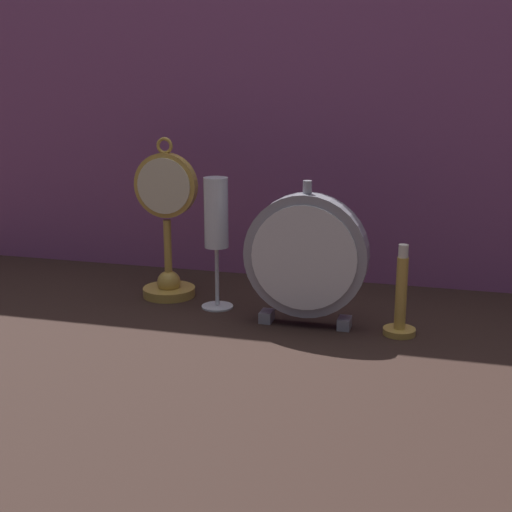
% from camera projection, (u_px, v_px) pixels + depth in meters
% --- Properties ---
extents(ground_plane, '(4.00, 4.00, 0.00)m').
position_uv_depth(ground_plane, '(243.00, 330.00, 1.13)').
color(ground_plane, black).
extents(fabric_backdrop_drape, '(1.75, 0.01, 0.74)m').
position_uv_depth(fabric_backdrop_drape, '(290.00, 88.00, 1.34)').
color(fabric_backdrop_drape, '#8E4C7F').
rests_on(fabric_backdrop_drape, ground_plane).
extents(pocket_watch_on_stand, '(0.11, 0.10, 0.29)m').
position_uv_depth(pocket_watch_on_stand, '(167.00, 232.00, 1.28)').
color(pocket_watch_on_stand, gold).
rests_on(pocket_watch_on_stand, ground_plane).
extents(mantel_clock_silver, '(0.20, 0.04, 0.24)m').
position_uv_depth(mantel_clock_silver, '(306.00, 256.00, 1.13)').
color(mantel_clock_silver, gray).
rests_on(mantel_clock_silver, ground_plane).
extents(champagne_flute, '(0.06, 0.06, 0.23)m').
position_uv_depth(champagne_flute, '(216.00, 223.00, 1.21)').
color(champagne_flute, silver).
rests_on(champagne_flute, ground_plane).
extents(brass_candlestick, '(0.05, 0.05, 0.14)m').
position_uv_depth(brass_candlestick, '(401.00, 305.00, 1.10)').
color(brass_candlestick, gold).
rests_on(brass_candlestick, ground_plane).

